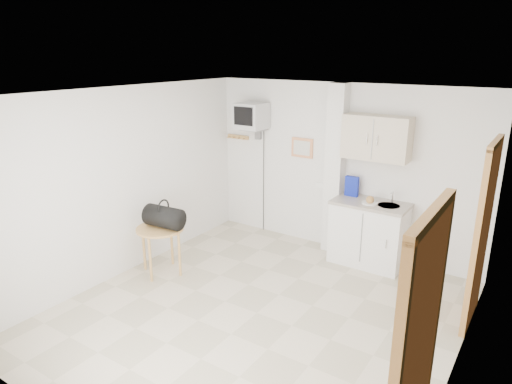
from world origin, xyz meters
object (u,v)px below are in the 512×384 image
Objects in this scene: duffel_bag at (164,217)px; crt_television at (251,117)px; round_table at (160,234)px; water_bottle at (400,326)px.

crt_television is at bearing 80.54° from duffel_bag.
duffel_bag is (0.04, 0.05, 0.23)m from round_table.
duffel_bag reaches higher than water_bottle.
round_table is 1.20× the size of duffel_bag.
water_bottle is at bearing -28.43° from crt_television.
duffel_bag reaches higher than round_table.
duffel_bag is at bearing -175.93° from water_bottle.
water_bottle is (2.98, -1.61, -1.77)m from crt_television.
crt_television is at bearing 83.94° from round_table.
duffel_bag is 1.52× the size of water_bottle.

